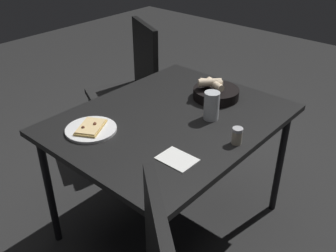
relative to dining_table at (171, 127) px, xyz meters
name	(u,v)px	position (x,y,z in m)	size (l,w,h in m)	color
ground	(170,222)	(0.00, 0.00, -0.67)	(8.00, 8.00, 0.00)	#262626
dining_table	(171,127)	(0.00, 0.00, 0.00)	(0.92, 1.17, 0.73)	black
pizza_plate	(91,129)	(-0.20, -0.36, 0.07)	(0.25, 0.25, 0.04)	white
bread_basket	(216,92)	(0.04, 0.33, 0.10)	(0.26, 0.26, 0.12)	black
beer_glass	(211,107)	(0.16, 0.12, 0.12)	(0.08, 0.08, 0.14)	silver
pepper_shaker	(237,137)	(0.39, 0.01, 0.10)	(0.05, 0.05, 0.08)	#BFB299
napkin	(177,159)	(0.27, -0.27, 0.06)	(0.16, 0.12, 0.00)	white
chair_far	(132,82)	(-0.78, 0.47, -0.13)	(0.59, 0.59, 0.96)	black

